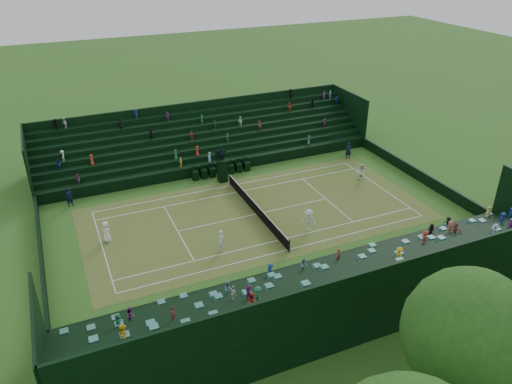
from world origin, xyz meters
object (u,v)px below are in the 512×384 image
(player_near_east, at_px, (221,241))
(player_far_east, at_px, (309,220))
(tennis_net, at_px, (256,209))
(player_far_west, at_px, (361,173))
(umpire_chair, at_px, (222,167))
(player_near_west, at_px, (106,232))

(player_near_east, height_order, player_far_east, player_far_east)
(tennis_net, height_order, player_far_west, player_far_west)
(umpire_chair, height_order, player_far_west, umpire_chair)
(tennis_net, xyz_separation_m, player_far_west, (-1.75, 10.99, 0.28))
(tennis_net, xyz_separation_m, player_near_west, (-0.74, -11.40, 0.29))
(umpire_chair, xyz_separation_m, player_near_east, (10.32, -3.87, -0.52))
(player_near_east, bearing_deg, player_near_west, 42.94)
(player_far_east, bearing_deg, player_near_west, -152.48)
(tennis_net, relative_size, player_far_east, 6.59)
(tennis_net, distance_m, player_far_east, 4.60)
(tennis_net, bearing_deg, player_near_east, -49.13)
(player_near_east, bearing_deg, player_far_east, -106.22)
(player_near_west, height_order, player_near_east, player_near_east)
(tennis_net, bearing_deg, player_far_west, 99.07)
(tennis_net, distance_m, player_near_east, 5.61)
(player_near_west, relative_size, player_far_west, 1.01)
(umpire_chair, distance_m, player_near_west, 12.53)
(player_near_east, relative_size, player_far_east, 0.94)
(player_far_west, xyz_separation_m, player_far_east, (5.51, -8.36, 0.08))
(tennis_net, relative_size, player_far_west, 7.26)
(player_near_west, bearing_deg, player_near_east, -121.67)
(player_far_west, distance_m, player_far_east, 10.01)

